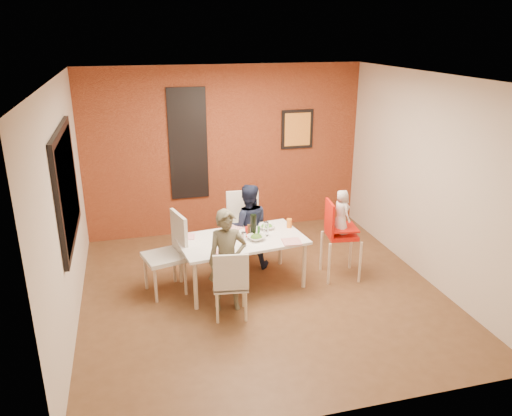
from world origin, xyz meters
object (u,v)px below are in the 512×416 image
object	(u,v)px
toddler	(342,212)
paper_towel_roll	(226,232)
chair_left	(171,249)
child_far	(248,226)
wine_bottle	(253,225)
chair_far	(244,223)
high_chair	(338,232)
child_near	(227,261)
chair_near	(231,281)
dining_table	(241,243)

from	to	relation	value
toddler	paper_towel_roll	distance (m)	1.55
chair_left	child_far	distance (m)	1.19
chair_left	paper_towel_roll	bearing A→B (deg)	62.97
wine_bottle	paper_towel_roll	size ratio (longest dim) A/B	1.11
chair_far	high_chair	size ratio (longest dim) A/B	0.94
chair_far	child_near	distance (m)	1.39
chair_near	paper_towel_roll	xyz separation A→B (m)	(0.09, 0.70, 0.31)
child_near	chair_left	bearing A→B (deg)	139.51
child_near	paper_towel_roll	size ratio (longest dim) A/B	4.82
dining_table	paper_towel_roll	distance (m)	0.29
high_chair	chair_far	bearing A→B (deg)	59.53
child_near	wine_bottle	world-z (taller)	child_near
dining_table	chair_left	distance (m)	0.91
dining_table	high_chair	size ratio (longest dim) A/B	1.57
chair_left	child_far	size ratio (longest dim) A/B	0.85
chair_far	child_far	xyz separation A→B (m)	(-0.00, -0.25, 0.04)
dining_table	high_chair	world-z (taller)	high_chair
chair_far	paper_towel_roll	xyz separation A→B (m)	(-0.43, -0.83, 0.23)
chair_near	chair_left	size ratio (longest dim) A/B	0.83
chair_far	high_chair	world-z (taller)	high_chair
toddler	wine_bottle	distance (m)	1.18
dining_table	chair_far	distance (m)	0.80
high_chair	child_near	bearing A→B (deg)	113.05
child_far	toddler	world-z (taller)	toddler
toddler	paper_towel_roll	size ratio (longest dim) A/B	2.29
child_far	wine_bottle	bearing A→B (deg)	95.14
child_near	toddler	world-z (taller)	child_near
dining_table	toddler	world-z (taller)	toddler
chair_far	child_far	world-z (taller)	child_far
paper_towel_roll	toddler	bearing A→B (deg)	-1.18
chair_near	dining_table	bearing A→B (deg)	-103.41
dining_table	chair_near	world-z (taller)	chair_near
wine_bottle	toddler	bearing A→B (deg)	-7.18
chair_left	wine_bottle	distance (m)	1.10
dining_table	paper_towel_roll	world-z (taller)	paper_towel_roll
child_near	paper_towel_roll	bearing A→B (deg)	84.71
chair_near	toddler	size ratio (longest dim) A/B	1.44
chair_near	paper_towel_roll	size ratio (longest dim) A/B	3.30
chair_far	wine_bottle	distance (m)	0.76
high_chair	child_far	bearing A→B (deg)	68.74
paper_towel_roll	chair_left	bearing A→B (deg)	167.84
chair_left	chair_far	bearing A→B (deg)	106.49
child_far	dining_table	bearing A→B (deg)	77.79
child_near	paper_towel_roll	world-z (taller)	child_near
dining_table	chair_near	size ratio (longest dim) A/B	1.96
toddler	wine_bottle	bearing A→B (deg)	72.22
dining_table	chair_left	size ratio (longest dim) A/B	1.64
dining_table	paper_towel_roll	bearing A→B (deg)	-162.94
child_near	child_far	world-z (taller)	child_near
chair_left	chair_near	bearing A→B (deg)	20.18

